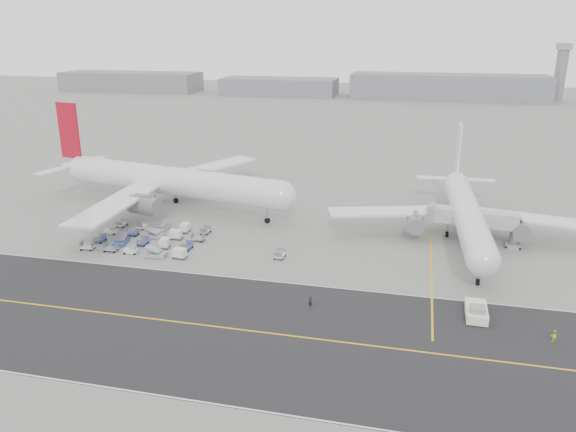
% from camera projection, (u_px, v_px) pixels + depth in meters
% --- Properties ---
extents(ground, '(700.00, 700.00, 0.00)m').
position_uv_depth(ground, '(247.00, 273.00, 93.62)').
color(ground, gray).
rests_on(ground, ground).
extents(taxiway, '(220.00, 59.00, 0.03)m').
position_uv_depth(taxiway, '(243.00, 330.00, 75.92)').
color(taxiway, '#262628').
rests_on(taxiway, ground).
extents(horizon_buildings, '(520.00, 28.00, 28.00)m').
position_uv_depth(horizon_buildings, '(429.00, 99.00, 327.01)').
color(horizon_buildings, gray).
rests_on(horizon_buildings, ground).
extents(control_tower, '(7.00, 7.00, 31.25)m').
position_uv_depth(control_tower, '(561.00, 71.00, 311.18)').
color(control_tower, gray).
rests_on(control_tower, ground).
extents(airliner_a, '(63.70, 62.38, 22.24)m').
position_uv_depth(airliner_a, '(166.00, 180.00, 125.98)').
color(airliner_a, silver).
rests_on(airliner_a, ground).
extents(airliner_b, '(53.25, 53.92, 18.59)m').
position_uv_depth(airliner_b, '(466.00, 212.00, 107.54)').
color(airliner_b, silver).
rests_on(airliner_b, ground).
extents(pushback_tug, '(2.98, 7.93, 2.27)m').
position_uv_depth(pushback_tug, '(476.00, 311.00, 79.00)').
color(pushback_tug, white).
rests_on(pushback_tug, ground).
extents(jet_bridge, '(17.73, 5.49, 6.62)m').
position_uv_depth(jet_bridge, '(474.00, 219.00, 105.74)').
color(jet_bridge, gray).
rests_on(jet_bridge, ground).
extents(gse_cluster, '(26.61, 21.58, 1.89)m').
position_uv_depth(gse_cluster, '(148.00, 241.00, 107.55)').
color(gse_cluster, gray).
rests_on(gse_cluster, ground).
extents(stray_dolly, '(1.69, 2.63, 1.57)m').
position_uv_depth(stray_dolly, '(280.00, 258.00, 99.77)').
color(stray_dolly, silver).
rests_on(stray_dolly, ground).
extents(ground_crew_a, '(0.75, 0.62, 1.76)m').
position_uv_depth(ground_crew_a, '(310.00, 302.00, 81.89)').
color(ground_crew_a, black).
rests_on(ground_crew_a, ground).
extents(ground_crew_b, '(0.99, 0.89, 1.66)m').
position_uv_depth(ground_crew_b, '(554.00, 336.00, 72.88)').
color(ground_crew_b, '#DEF51C').
rests_on(ground_crew_b, ground).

